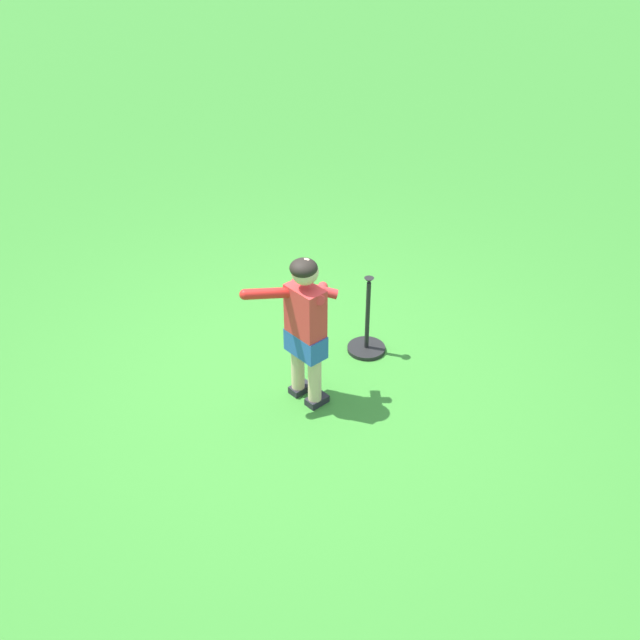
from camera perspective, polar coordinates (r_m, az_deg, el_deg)
ground_plane at (r=5.50m, az=-1.79°, el=-4.02°), size 40.00×40.00×0.00m
child_batter at (r=4.90m, az=-1.15°, el=0.12°), size 0.54×0.44×1.08m
batting_tee at (r=5.68m, az=3.45°, el=-1.38°), size 0.28×0.28×0.62m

